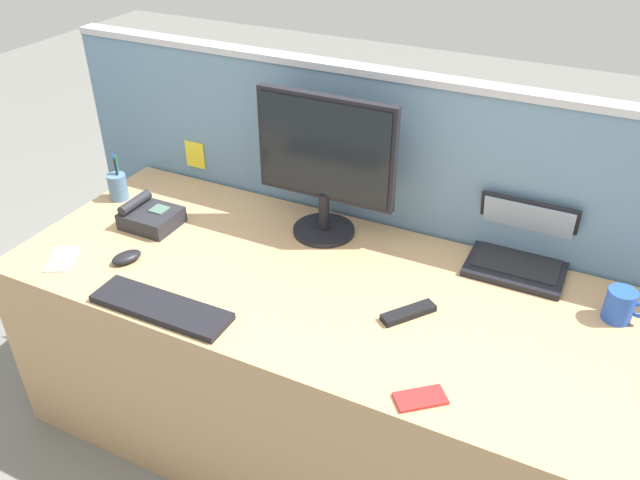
# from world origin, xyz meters

# --- Properties ---
(ground_plane) EXTENTS (10.00, 10.00, 0.00)m
(ground_plane) POSITION_xyz_m (0.00, 0.00, 0.00)
(ground_plane) COLOR slate
(desk) EXTENTS (1.98, 0.82, 0.70)m
(desk) POSITION_xyz_m (0.00, 0.00, 0.35)
(desk) COLOR tan
(desk) RESTS_ON ground_plane
(cubicle_divider) EXTENTS (2.45, 0.07, 1.25)m
(cubicle_divider) POSITION_xyz_m (0.00, 0.45, 0.63)
(cubicle_divider) COLOR #6084A3
(cubicle_divider) RESTS_ON ground_plane
(desktop_monitor) EXTENTS (0.49, 0.22, 0.50)m
(desktop_monitor) POSITION_xyz_m (-0.09, 0.28, 0.98)
(desktop_monitor) COLOR black
(desktop_monitor) RESTS_ON desk
(laptop) EXTENTS (0.30, 0.24, 0.22)m
(laptop) POSITION_xyz_m (0.56, 0.38, 0.76)
(laptop) COLOR black
(laptop) RESTS_ON desk
(desk_phone) EXTENTS (0.19, 0.16, 0.09)m
(desk_phone) POSITION_xyz_m (-0.67, 0.04, 0.74)
(desk_phone) COLOR #232328
(desk_phone) RESTS_ON desk
(keyboard_main) EXTENTS (0.44, 0.13, 0.02)m
(keyboard_main) POSITION_xyz_m (-0.33, -0.33, 0.71)
(keyboard_main) COLOR black
(keyboard_main) RESTS_ON desk
(computer_mouse_right_hand) EXTENTS (0.09, 0.12, 0.03)m
(computer_mouse_right_hand) POSITION_xyz_m (-0.59, -0.18, 0.72)
(computer_mouse_right_hand) COLOR black
(computer_mouse_right_hand) RESTS_ON desk
(pen_cup) EXTENTS (0.07, 0.07, 0.19)m
(pen_cup) POSITION_xyz_m (-0.90, 0.14, 0.76)
(pen_cup) COLOR #4C7093
(pen_cup) RESTS_ON desk
(cell_phone_red_case) EXTENTS (0.14, 0.13, 0.01)m
(cell_phone_red_case) POSITION_xyz_m (0.47, -0.33, 0.71)
(cell_phone_red_case) COLOR #B22323
(cell_phone_red_case) RESTS_ON desk
(cell_phone_white_slab) EXTENTS (0.13, 0.16, 0.01)m
(cell_phone_white_slab) POSITION_xyz_m (-0.79, -0.27, 0.71)
(cell_phone_white_slab) COLOR silver
(cell_phone_white_slab) RESTS_ON desk
(tv_remote) EXTENTS (0.14, 0.16, 0.02)m
(tv_remote) POSITION_xyz_m (0.33, -0.03, 0.71)
(tv_remote) COLOR black
(tv_remote) RESTS_ON desk
(coffee_mug) EXTENTS (0.12, 0.08, 0.10)m
(coffee_mug) POSITION_xyz_m (0.87, 0.22, 0.75)
(coffee_mug) COLOR blue
(coffee_mug) RESTS_ON desk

